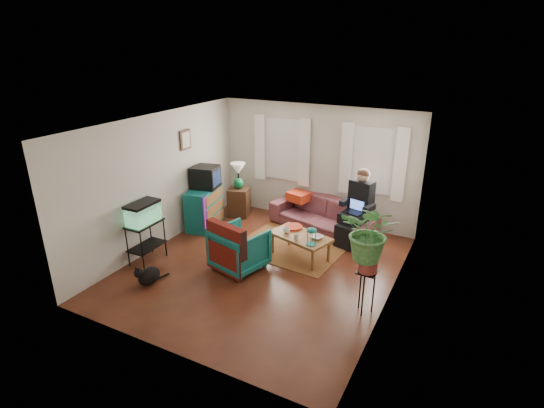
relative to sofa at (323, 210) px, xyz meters
The scene contains 31 objects.
floor 2.13m from the sofa, 100.17° to the right, with size 4.50×5.00×0.01m, color #4F2B14.
ceiling 2.99m from the sofa, 100.17° to the right, with size 4.50×5.00×0.01m, color white.
wall_back 1.03m from the sofa, 129.26° to the left, with size 4.50×0.01×2.60m, color silver.
wall_front 4.64m from the sofa, 94.62° to the right, with size 4.50×0.01×2.60m, color silver.
wall_left 3.43m from the sofa, 141.94° to the right, with size 0.01×5.00×2.60m, color silver.
wall_right 2.91m from the sofa, 47.44° to the right, with size 0.01×5.00×2.60m, color silver.
window_left 1.66m from the sofa, 159.79° to the left, with size 1.08×0.04×1.38m, color white.
window_right 1.47m from the sofa, 25.99° to the left, with size 1.08×0.04×1.38m, color white.
curtains_left 1.64m from the sofa, 163.32° to the left, with size 1.36×0.06×1.50m, color white.
curtains_right 1.45m from the sofa, 21.64° to the left, with size 1.36×0.06×1.50m, color white.
picture_frame 3.22m from the sofa, 155.08° to the right, with size 0.04×0.32×0.40m, color #3D2616.
area_rug 1.19m from the sofa, 102.73° to the right, with size 2.00×1.60×0.01m, color maroon.
sofa is the anchor object (origin of this frame).
seated_person 0.87m from the sofa, 14.78° to the right, with size 0.58×0.71×1.38m, color black, non-canonical shape.
side_table 2.03m from the sofa, behind, with size 0.46×0.46×0.66m, color #3B2716.
table_lamp 2.08m from the sofa, behind, with size 0.34×0.34×0.61m, color white, non-canonical shape.
dresser 2.57m from the sofa, 156.58° to the right, with size 0.49×0.98×0.88m, color #12526D.
crt_tv 2.62m from the sofa, 158.65° to the right, with size 0.54×0.49×0.47m, color black.
aquarium_stand 3.67m from the sofa, 130.22° to the right, with size 0.38×0.69×0.77m, color black.
aquarium 3.70m from the sofa, 130.22° to the right, with size 0.34×0.63×0.41m, color #7FD899.
black_cat 3.85m from the sofa, 117.65° to the right, with size 0.29×0.44×0.38m, color black.
armchair 2.33m from the sofa, 107.99° to the right, with size 0.82×0.77×0.84m, color #11516B.
serape_throw 2.66m from the sofa, 107.52° to the right, with size 0.85×0.20×0.70m, color #9E0A0A.
coffee_table 1.40m from the sofa, 86.50° to the right, with size 1.12×0.61×0.46m, color brown.
cup_a 1.41m from the sofa, 97.70° to the right, with size 0.13×0.13×0.10m, color white.
cup_b 1.57m from the sofa, 87.08° to the right, with size 0.10×0.10×0.10m, color beige.
bowl 1.43m from the sofa, 73.44° to the right, with size 0.22×0.22×0.06m, color white.
snack_tray 1.15m from the sofa, 98.20° to the right, with size 0.35×0.35×0.04m, color #B21414.
birdcage 1.69m from the sofa, 75.89° to the right, with size 0.18×0.18×0.33m, color #115B6B, non-canonical shape.
plant_stand 2.99m from the sofa, 56.65° to the right, with size 0.30×0.30×0.70m, color black.
potted_plant 3.08m from the sofa, 56.65° to the right, with size 0.80×0.69×0.89m, color #599947.
Camera 1 is at (3.27, -5.89, 3.87)m, focal length 28.00 mm.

